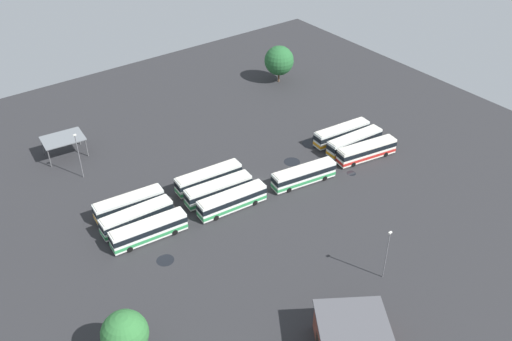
% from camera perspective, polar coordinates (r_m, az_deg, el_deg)
% --- Properties ---
extents(ground_plane, '(125.07, 125.07, 0.00)m').
position_cam_1_polar(ground_plane, '(103.11, 0.04, -1.37)').
color(ground_plane, '#28282B').
extents(bus_row0_slot0, '(12.64, 3.65, 3.40)m').
position_cam_1_polar(bus_row0_slot0, '(91.79, -10.75, -5.94)').
color(bus_row0_slot0, silver).
rests_on(bus_row0_slot0, ground_plane).
extents(bus_row0_slot1, '(12.28, 3.04, 3.40)m').
position_cam_1_polar(bus_row0_slot1, '(94.71, -11.92, -4.64)').
color(bus_row0_slot1, silver).
rests_on(bus_row0_slot1, ground_plane).
extents(bus_row0_slot2, '(12.10, 3.71, 3.40)m').
position_cam_1_polar(bus_row0_slot2, '(97.75, -12.67, -3.34)').
color(bus_row0_slot2, silver).
rests_on(bus_row0_slot2, ground_plane).
extents(bus_row1_slot0, '(12.61, 3.52, 3.40)m').
position_cam_1_polar(bus_row1_slot0, '(96.30, -2.42, -3.04)').
color(bus_row1_slot0, silver).
rests_on(bus_row1_slot0, ground_plane).
extents(bus_row1_slot1, '(12.46, 3.72, 3.40)m').
position_cam_1_polar(bus_row1_slot1, '(98.86, -3.80, -1.96)').
color(bus_row1_slot1, silver).
rests_on(bus_row1_slot1, ground_plane).
extents(bus_row1_slot2, '(12.66, 3.56, 3.40)m').
position_cam_1_polar(bus_row1_slot2, '(101.87, -4.79, -0.77)').
color(bus_row1_slot2, silver).
rests_on(bus_row1_slot2, ground_plane).
extents(bus_row2_slot0, '(12.59, 4.39, 3.40)m').
position_cam_1_polar(bus_row2_slot0, '(102.73, 4.85, -0.44)').
color(bus_row2_slot0, silver).
rests_on(bus_row2_slot0, ground_plane).
extents(bus_row3_slot0, '(12.71, 4.56, 3.40)m').
position_cam_1_polar(bus_row3_slot0, '(111.16, 11.10, 1.96)').
color(bus_row3_slot0, silver).
rests_on(bus_row3_slot0, ground_plane).
extents(bus_row3_slot1, '(12.53, 3.20, 3.40)m').
position_cam_1_polar(bus_row3_slot1, '(113.59, 9.91, 2.87)').
color(bus_row3_slot1, silver).
rests_on(bus_row3_slot1, ground_plane).
extents(bus_row3_slot2, '(12.62, 3.67, 3.40)m').
position_cam_1_polar(bus_row3_slot2, '(116.01, 8.64, 3.73)').
color(bus_row3_slot2, silver).
rests_on(bus_row3_slot2, ground_plane).
extents(depot_building, '(11.75, 11.37, 4.93)m').
position_cam_1_polar(depot_building, '(75.97, 9.55, -15.90)').
color(depot_building, brown).
rests_on(depot_building, ground_plane).
extents(maintenance_shelter, '(8.27, 6.35, 3.99)m').
position_cam_1_polar(maintenance_shelter, '(115.25, -18.91, 3.03)').
color(maintenance_shelter, slate).
rests_on(maintenance_shelter, ground_plane).
extents(lamp_post_far_corner, '(0.56, 0.28, 8.73)m').
position_cam_1_polar(lamp_post_far_corner, '(84.01, 13.04, -8.11)').
color(lamp_post_far_corner, slate).
rests_on(lamp_post_far_corner, ground_plane).
extents(lamp_post_by_building, '(0.56, 0.28, 9.20)m').
position_cam_1_polar(lamp_post_by_building, '(106.98, -17.44, 1.55)').
color(lamp_post_by_building, slate).
rests_on(lamp_post_by_building, ground_plane).
extents(tree_northwest, '(7.06, 7.06, 9.05)m').
position_cam_1_polar(tree_northwest, '(137.90, 2.34, 11.02)').
color(tree_northwest, brown).
rests_on(tree_northwest, ground_plane).
extents(tree_west_edge, '(5.91, 5.91, 7.99)m').
position_cam_1_polar(tree_west_edge, '(73.47, -13.10, -15.72)').
color(tree_west_edge, brown).
rests_on(tree_west_edge, ground_plane).
extents(puddle_back_corner, '(2.75, 2.75, 0.01)m').
position_cam_1_polar(puddle_back_corner, '(88.83, -9.14, -8.93)').
color(puddle_back_corner, black).
rests_on(puddle_back_corner, ground_plane).
extents(puddle_near_shelter, '(3.82, 3.82, 0.01)m').
position_cam_1_polar(puddle_near_shelter, '(115.26, 5.61, 2.71)').
color(puddle_near_shelter, black).
rests_on(puddle_near_shelter, ground_plane).
extents(puddle_between_rows, '(1.75, 1.75, 0.01)m').
position_cam_1_polar(puddle_between_rows, '(107.42, 9.59, -0.27)').
color(puddle_between_rows, black).
rests_on(puddle_between_rows, ground_plane).
extents(puddle_centre_drain, '(2.86, 2.86, 0.01)m').
position_cam_1_polar(puddle_centre_drain, '(117.19, 6.34, 3.24)').
color(puddle_centre_drain, black).
rests_on(puddle_centre_drain, ground_plane).
extents(puddle_front_lane, '(3.17, 3.17, 0.01)m').
position_cam_1_polar(puddle_front_lane, '(109.32, 3.64, 0.88)').
color(puddle_front_lane, black).
rests_on(puddle_front_lane, ground_plane).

